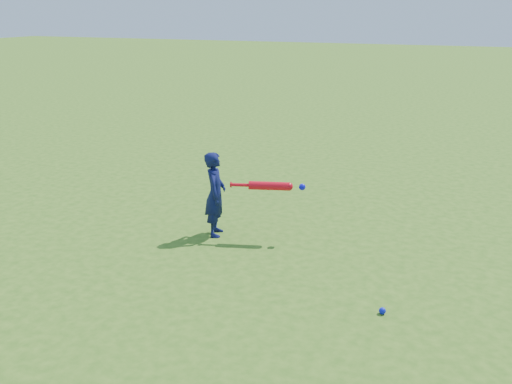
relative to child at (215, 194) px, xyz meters
The scene contains 4 objects.
ground 0.59m from the child, 70.49° to the right, with size 80.00×80.00×0.00m, color #366518.
child is the anchor object (origin of this frame).
ground_ball_blue 2.61m from the child, 26.92° to the right, with size 0.07×0.07×0.07m, color #0B15C4.
bat_swing 0.72m from the child, 11.66° to the left, with size 0.88×0.31×0.10m.
Camera 1 is at (2.91, -5.66, 2.70)m, focal length 40.00 mm.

